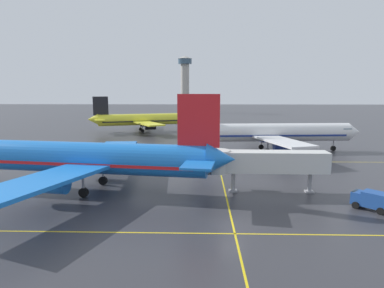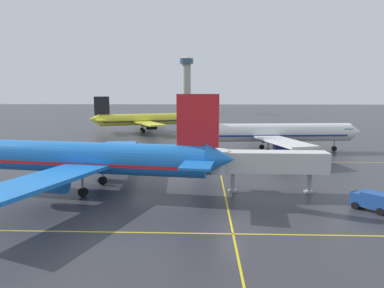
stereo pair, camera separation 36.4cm
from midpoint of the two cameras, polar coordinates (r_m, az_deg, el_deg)
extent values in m
plane|color=#333338|center=(34.20, 6.74, -13.71)|extent=(600.00, 600.00, 0.00)
cylinder|color=blue|center=(46.84, -19.35, -2.18)|extent=(35.15, 9.05, 4.15)
cone|color=blue|center=(41.08, 4.78, -2.60)|extent=(4.01, 4.39, 3.94)
cube|color=red|center=(40.73, 0.88, 4.00)|extent=(5.24, 1.13, 6.55)
cube|color=blue|center=(44.51, 2.21, -1.66)|extent=(4.26, 6.11, 0.26)
cube|color=blue|center=(38.17, 0.91, -3.48)|extent=(4.26, 6.11, 0.26)
cube|color=blue|center=(54.66, -13.62, -1.06)|extent=(6.76, 16.71, 0.44)
cube|color=blue|center=(38.74, -24.53, -5.79)|extent=(10.96, 17.32, 0.44)
cylinder|color=blue|center=(52.27, -16.43, -3.22)|extent=(4.00, 2.79, 2.29)
cylinder|color=blue|center=(42.69, -23.15, -6.33)|extent=(4.00, 2.79, 2.29)
cube|color=red|center=(46.94, -19.31, -2.80)|extent=(32.39, 8.69, 0.39)
cylinder|color=#99999E|center=(48.89, -15.33, -4.73)|extent=(0.31, 0.31, 1.80)
cylinder|color=black|center=(49.18, -15.27, -6.09)|extent=(1.26, 0.66, 1.20)
cylinder|color=#99999E|center=(43.99, -18.45, -6.42)|extent=(0.31, 0.31, 1.80)
cylinder|color=black|center=(44.32, -18.37, -7.92)|extent=(1.26, 0.66, 1.20)
cylinder|color=white|center=(74.76, 13.81, 1.96)|extent=(33.44, 6.56, 3.95)
cone|color=white|center=(81.76, 25.96, 1.90)|extent=(3.00, 4.07, 3.87)
cone|color=white|center=(71.62, -0.34, 2.26)|extent=(3.61, 4.00, 3.75)
cube|color=navy|center=(71.40, 1.84, 5.83)|extent=(5.00, 0.77, 6.23)
cube|color=white|center=(68.67, 1.60, 1.96)|extent=(3.74, 5.65, 0.25)
cube|color=white|center=(74.83, 1.22, 2.55)|extent=(3.74, 5.65, 0.25)
cube|color=white|center=(66.19, 15.11, 0.47)|extent=(9.61, 16.47, 0.42)
cube|color=white|center=(83.00, 11.36, 2.30)|extent=(7.38, 16.15, 0.42)
cylinder|color=navy|center=(69.99, 15.17, -0.20)|extent=(3.69, 2.45, 2.18)
cylinder|color=navy|center=(80.21, 12.80, 1.05)|extent=(3.69, 2.45, 2.18)
cube|color=#385166|center=(80.57, 24.50, 2.31)|extent=(2.15, 3.77, 0.73)
cube|color=navy|center=(74.82, 13.79, 1.59)|extent=(30.79, 6.39, 0.37)
cylinder|color=#99999E|center=(80.03, 23.04, 0.11)|extent=(0.29, 0.29, 1.71)
cylinder|color=black|center=(80.20, 22.99, -0.69)|extent=(1.18, 0.56, 1.14)
cylinder|color=#99999E|center=(71.97, 12.76, -0.32)|extent=(0.29, 0.29, 1.71)
cylinder|color=black|center=(72.16, 12.73, -1.21)|extent=(1.18, 0.56, 1.14)
cylinder|color=#99999E|center=(77.12, 11.69, 0.34)|extent=(0.29, 0.29, 1.71)
cylinder|color=black|center=(77.29, 11.66, -0.50)|extent=(1.18, 0.56, 1.14)
cylinder|color=yellow|center=(110.22, -7.80, 4.23)|extent=(30.80, 13.16, 3.70)
cone|color=yellow|center=(113.96, 0.63, 4.47)|extent=(3.53, 4.23, 3.63)
cone|color=yellow|center=(108.96, -16.78, 4.08)|extent=(4.05, 4.31, 3.52)
cube|color=black|center=(108.71, -15.54, 6.33)|extent=(4.56, 1.78, 5.85)
cube|color=yellow|center=(106.05, -15.68, 4.00)|extent=(4.53, 5.78, 0.23)
cube|color=yellow|center=(111.88, -15.73, 4.24)|extent=(4.53, 5.78, 0.23)
cube|color=yellow|center=(101.97, -7.63, 3.51)|extent=(11.70, 15.19, 0.39)
cube|color=yellow|center=(118.31, -8.87, 4.25)|extent=(6.57, 15.07, 0.39)
cylinder|color=black|center=(105.44, -7.26, 3.01)|extent=(3.78, 2.97, 2.05)
cylinder|color=black|center=(115.41, -8.07, 3.52)|extent=(3.78, 2.97, 2.05)
cube|color=#385166|center=(113.28, -0.46, 4.71)|extent=(2.72, 3.78, 0.68)
cube|color=black|center=(110.26, -7.80, 3.99)|extent=(28.44, 12.42, 0.35)
cylinder|color=#99999E|center=(113.03, -1.41, 3.21)|extent=(0.27, 0.27, 1.61)
cylinder|color=black|center=(113.14, -1.40, 2.67)|extent=(1.16, 0.75, 1.07)
cylinder|color=#99999E|center=(107.68, -8.60, 2.82)|extent=(0.27, 0.27, 1.61)
cylinder|color=black|center=(107.80, -8.58, 2.25)|extent=(1.16, 0.75, 1.07)
cylinder|color=#99999E|center=(112.67, -8.95, 3.09)|extent=(0.27, 0.27, 1.61)
cylinder|color=black|center=(112.79, -8.94, 2.55)|extent=(1.16, 0.75, 1.07)
cube|color=yellow|center=(32.37, 7.06, -15.07)|extent=(125.49, 0.20, 0.01)
cube|color=yellow|center=(63.25, 4.30, -2.98)|extent=(125.49, 0.20, 0.01)
cube|color=yellow|center=(47.56, 5.22, -7.07)|extent=(0.20, 71.23, 0.01)
cube|color=#1E4793|center=(42.49, 29.06, -8.44)|extent=(3.46, 3.47, 1.70)
cube|color=#1E4793|center=(43.12, 26.57, -8.21)|extent=(2.19, 2.19, 1.40)
cube|color=#385166|center=(43.18, 25.98, -7.66)|extent=(1.39, 1.38, 0.70)
cylinder|color=black|center=(44.16, 27.00, -8.80)|extent=(0.76, 0.77, 0.80)
cylinder|color=black|center=(42.45, 26.10, -9.44)|extent=(0.76, 0.77, 0.80)
cylinder|color=black|center=(41.68, 29.48, -10.03)|extent=(0.76, 0.77, 0.80)
cube|color=silver|center=(44.53, 13.38, -2.97)|extent=(14.37, 2.84, 2.70)
cylinder|color=silver|center=(43.70, 4.11, -2.97)|extent=(3.38, 3.38, 2.97)
cube|color=#47474C|center=(43.68, 2.40, -2.96)|extent=(1.63, 2.99, 2.97)
cylinder|color=#99999E|center=(44.30, 6.88, -5.57)|extent=(0.56, 0.56, 4.10)
cube|color=#99999E|center=(44.83, 6.83, -7.98)|extent=(1.11, 1.11, 0.20)
cylinder|color=#99999E|center=(46.23, 19.43, -5.41)|extent=(0.56, 0.56, 4.10)
cube|color=#99999E|center=(46.74, 19.30, -7.73)|extent=(1.11, 1.11, 0.20)
cylinder|color=#ADA89E|center=(210.34, -1.26, 9.55)|extent=(5.20, 5.20, 29.67)
cylinder|color=#385166|center=(211.11, -1.28, 14.02)|extent=(8.40, 8.40, 3.20)
cone|color=#ADA89E|center=(211.34, -1.28, 14.69)|extent=(8.82, 8.82, 1.80)
camera|label=1|loc=(0.18, -90.18, -0.03)|focal=31.01mm
camera|label=2|loc=(0.18, 89.82, 0.03)|focal=31.01mm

